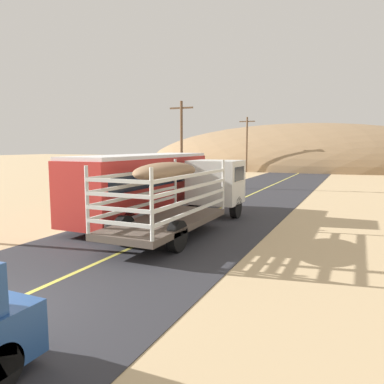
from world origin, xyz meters
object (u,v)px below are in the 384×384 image
livestock_truck (199,187)px  power_pole_far (247,143)px  bus (144,184)px  power_pole_mid (181,141)px  boulder_near_shoulder (105,187)px

livestock_truck → power_pole_far: size_ratio=1.28×
bus → power_pole_mid: bearing=108.4°
bus → power_pole_mid: size_ratio=1.33×
bus → power_pole_far: (-4.64, 34.76, 2.33)m
bus → boulder_near_shoulder: bearing=135.5°
livestock_truck → bus: 3.09m
power_pole_mid → boulder_near_shoulder: size_ratio=8.71×
bus → power_pole_mid: 14.89m
livestock_truck → power_pole_mid: bearing=118.7°
bus → power_pole_far: 35.15m
livestock_truck → boulder_near_shoulder: livestock_truck is taller
livestock_truck → bus: bus is taller
livestock_truck → boulder_near_shoulder: 16.08m
power_pole_far → livestock_truck: bearing=-77.5°
power_pole_far → boulder_near_shoulder: (-5.03, -25.27, -3.84)m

